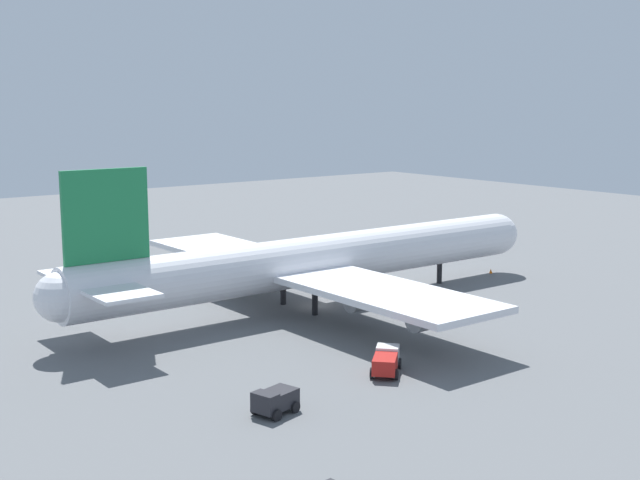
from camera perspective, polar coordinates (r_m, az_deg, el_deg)
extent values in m
plane|color=slate|center=(101.24, 0.00, -4.49)|extent=(276.40, 276.40, 0.00)
cylinder|color=silver|center=(100.02, 0.00, -1.34)|extent=(63.79, 5.80, 5.80)
sphere|color=silver|center=(121.81, 11.99, 0.41)|extent=(5.69, 5.69, 5.69)
sphere|color=silver|center=(84.88, -17.38, -3.74)|extent=(4.93, 4.93, 4.93)
cube|color=#1E7F47|center=(85.38, -14.42, 1.62)|extent=(8.93, 0.50, 9.29)
cube|color=silver|center=(81.84, -13.76, -3.44)|extent=(5.74, 8.71, 0.36)
cube|color=silver|center=(90.27, -16.16, -2.34)|extent=(5.74, 8.71, 0.36)
cube|color=silver|center=(86.93, 4.35, -3.61)|extent=(10.84, 26.45, 0.70)
cube|color=silver|center=(110.56, -6.05, -0.81)|extent=(10.84, 26.45, 0.70)
cylinder|color=gray|center=(90.84, 3.14, -4.04)|extent=(4.64, 2.44, 2.44)
cylinder|color=gray|center=(83.89, 7.51, -5.25)|extent=(4.64, 2.44, 2.44)
cylinder|color=gray|center=(108.07, -4.48, -1.87)|extent=(4.64, 2.44, 2.44)
cylinder|color=gray|center=(116.26, -7.11, -1.11)|extent=(4.64, 2.44, 2.44)
cylinder|color=black|center=(114.20, 8.16, -2.26)|extent=(0.70, 0.70, 2.76)
cylinder|color=black|center=(96.56, -0.35, -4.34)|extent=(0.70, 0.70, 2.76)
cylinder|color=black|center=(101.58, -2.53, -3.65)|extent=(0.70, 0.70, 2.76)
cube|color=#232328|center=(66.28, -3.76, -11.04)|extent=(1.69, 2.32, 1.57)
cube|color=#232328|center=(67.57, -2.72, -10.70)|extent=(2.83, 2.61, 1.38)
cylinder|color=black|center=(67.32, -4.44, -11.42)|extent=(0.95, 0.50, 0.91)
cylinder|color=black|center=(65.91, -2.96, -11.88)|extent=(0.95, 0.50, 0.91)
cylinder|color=black|center=(68.87, -3.16, -10.92)|extent=(0.95, 0.50, 0.91)
cylinder|color=black|center=(67.49, -1.69, -11.34)|extent=(0.95, 0.50, 0.91)
cube|color=silver|center=(78.08, 4.64, -7.79)|extent=(2.75, 2.76, 1.63)
cube|color=#B21E19|center=(75.70, 4.46, -8.44)|extent=(3.77, 3.69, 1.38)
cylinder|color=black|center=(78.20, 5.45, -8.40)|extent=(0.91, 0.87, 0.98)
cylinder|color=black|center=(78.39, 3.82, -8.33)|extent=(0.91, 0.87, 0.98)
cylinder|color=black|center=(75.20, 5.25, -9.13)|extent=(0.91, 0.87, 0.98)
cylinder|color=black|center=(75.40, 3.55, -9.06)|extent=(0.91, 0.87, 0.98)
cone|color=orange|center=(122.27, 11.59, -2.08)|extent=(0.47, 0.47, 0.67)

